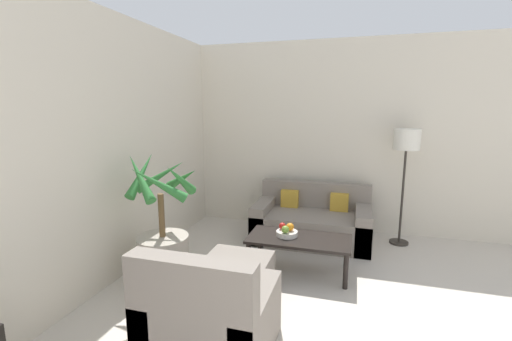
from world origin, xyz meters
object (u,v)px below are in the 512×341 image
at_px(potted_palm, 163,243).
at_px(apple_red, 282,226).
at_px(ottoman, 238,276).
at_px(coffee_table, 299,242).
at_px(orange_fruit, 290,227).
at_px(armchair, 210,320).
at_px(fruit_bowl, 287,233).
at_px(floor_lamp, 406,147).
at_px(sofa_loveseat, 312,222).
at_px(apple_green, 285,229).

height_order(potted_palm, apple_red, potted_palm).
bearing_deg(ottoman, potted_palm, 176.89).
height_order(coffee_table, ottoman, coffee_table).
relative_size(orange_fruit, armchair, 0.10).
bearing_deg(fruit_bowl, floor_lamp, 41.86).
distance_m(potted_palm, ottoman, 0.85).
bearing_deg(sofa_loveseat, fruit_bowl, -99.30).
distance_m(sofa_loveseat, coffee_table, 0.98).
relative_size(coffee_table, armchair, 1.27).
distance_m(fruit_bowl, apple_red, 0.10).
xyz_separation_m(sofa_loveseat, armchair, (-0.43, -2.42, 0.02)).
bearing_deg(sofa_loveseat, ottoman, -107.19).
xyz_separation_m(potted_palm, orange_fruit, (1.19, 0.62, 0.07)).
distance_m(potted_palm, floor_lamp, 3.13).
distance_m(coffee_table, ottoman, 0.80).
bearing_deg(fruit_bowl, armchair, -100.47).
distance_m(floor_lamp, apple_green, 1.94).
relative_size(apple_green, ottoman, 0.13).
distance_m(apple_green, armchair, 1.44).
bearing_deg(armchair, apple_green, 79.28).
bearing_deg(fruit_bowl, sofa_loveseat, 80.70).
distance_m(sofa_loveseat, apple_green, 1.06).
xyz_separation_m(potted_palm, sofa_loveseat, (1.32, 1.56, -0.16)).
height_order(fruit_bowl, apple_red, apple_red).
xyz_separation_m(apple_red, armchair, (-0.21, -1.50, -0.21)).
relative_size(sofa_loveseat, fruit_bowl, 6.50).
bearing_deg(armchair, fruit_bowl, 79.53).
bearing_deg(floor_lamp, apple_green, -136.71).
distance_m(floor_lamp, apple_red, 1.92).
relative_size(potted_palm, floor_lamp, 0.89).
bearing_deg(armchair, orange_fruit, 78.57).
distance_m(floor_lamp, armchair, 3.20).
height_order(floor_lamp, armchair, floor_lamp).
distance_m(fruit_bowl, apple_green, 0.09).
distance_m(potted_palm, sofa_loveseat, 2.05).
height_order(apple_red, orange_fruit, orange_fruit).
distance_m(coffee_table, apple_red, 0.25).
bearing_deg(coffee_table, sofa_loveseat, 88.78).
relative_size(apple_green, armchair, 0.09).
distance_m(potted_palm, apple_red, 1.27).
relative_size(potted_palm, apple_red, 17.78).
bearing_deg(armchair, potted_palm, 135.99).
height_order(fruit_bowl, orange_fruit, orange_fruit).
height_order(sofa_loveseat, ottoman, sofa_loveseat).
xyz_separation_m(apple_red, orange_fruit, (0.09, -0.02, 0.01)).
distance_m(apple_red, armchair, 1.53).
bearing_deg(coffee_table, armchair, -105.72).
distance_m(apple_red, apple_green, 0.12).
bearing_deg(apple_red, armchair, -97.95).
distance_m(floor_lamp, ottoman, 2.66).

